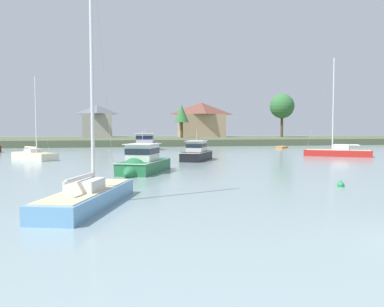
{
  "coord_description": "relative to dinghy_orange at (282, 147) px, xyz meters",
  "views": [
    {
      "loc": [
        -9.67,
        -9.3,
        3.26
      ],
      "look_at": [
        -0.31,
        34.78,
        0.59
      ],
      "focal_mm": 38.16,
      "sensor_mm": 36.0,
      "label": 1
    }
  ],
  "objects": [
    {
      "name": "cruiser_black",
      "position": [
        -20.27,
        -23.48,
        0.38
      ],
      "size": [
        4.99,
        7.28,
        3.99
      ],
      "color": "black",
      "rests_on": "ground"
    },
    {
      "name": "cottage_eastern",
      "position": [
        -31.95,
        42.69,
        5.44
      ],
      "size": [
        7.94,
        7.77,
        8.29
      ],
      "color": "#9E998E",
      "rests_on": "far_shore_bank"
    },
    {
      "name": "sailboat_cream",
      "position": [
        -37.51,
        -19.36,
        0.08
      ],
      "size": [
        5.57,
        6.55,
        9.39
      ],
      "color": "beige",
      "rests_on": "ground"
    },
    {
      "name": "dinghy_orange",
      "position": [
        0.0,
        0.0,
        0.0
      ],
      "size": [
        2.86,
        2.81,
        0.48
      ],
      "color": "orange",
      "rests_on": "ground"
    },
    {
      "name": "cottage_near_water",
      "position": [
        -5.39,
        37.81,
        5.79
      ],
      "size": [
        12.31,
        7.14,
        8.95
      ],
      "color": "tan",
      "rests_on": "far_shore_bank"
    },
    {
      "name": "sailboat_red",
      "position": [
        -2.46,
        -21.46,
        0.13
      ],
      "size": [
        7.56,
        6.18,
        12.36
      ],
      "color": "#B2231E",
      "rests_on": "ground"
    },
    {
      "name": "sailboat_skyblue",
      "position": [
        -30.69,
        -48.25,
        0.13
      ],
      "size": [
        4.18,
        7.91,
        12.08
      ],
      "color": "#669ECC",
      "rests_on": "ground"
    },
    {
      "name": "shore_tree_inland_c",
      "position": [
        14.47,
        32.0,
        9.05
      ],
      "size": [
        6.27,
        6.27,
        11.09
      ],
      "color": "brown",
      "rests_on": "far_shore_bank"
    },
    {
      "name": "shore_tree_right_mid",
      "position": [
        -12.47,
        28.16,
        6.75
      ],
      "size": [
        3.4,
        3.4,
        7.8
      ],
      "color": "brown",
      "rests_on": "far_shore_bank"
    },
    {
      "name": "mooring_buoy_green",
      "position": [
        -16.83,
        -45.06,
        -0.05
      ],
      "size": [
        0.4,
        0.4,
        0.45
      ],
      "color": "#1E8C47",
      "rests_on": "ground"
    },
    {
      "name": "far_shore_bank",
      "position": [
        -20.27,
        31.78,
        0.52
      ],
      "size": [
        172.01,
        44.34,
        1.28
      ],
      "primitive_type": "cube",
      "color": "#4C563D",
      "rests_on": "ground"
    },
    {
      "name": "cruiser_green",
      "position": [
        -27.36,
        -35.64,
        0.39
      ],
      "size": [
        5.07,
        7.7,
        4.0
      ],
      "color": "#236B3D",
      "rests_on": "ground"
    },
    {
      "name": "cruiser_navy",
      "position": [
        -23.58,
        0.07,
        0.51
      ],
      "size": [
        4.84,
        10.79,
        4.94
      ],
      "color": "navy",
      "rests_on": "ground"
    }
  ]
}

